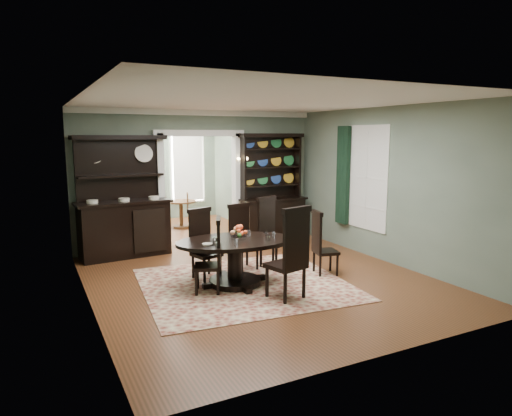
{
  "coord_description": "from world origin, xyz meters",
  "views": [
    {
      "loc": [
        -3.45,
        -6.65,
        2.45
      ],
      "look_at": [
        0.2,
        0.6,
        1.16
      ],
      "focal_mm": 32.0,
      "sensor_mm": 36.0,
      "label": 1
    }
  ],
  "objects_px": {
    "dining_table": "(235,254)",
    "parlor_table": "(181,210)",
    "sideboard": "(124,215)",
    "welsh_dresser": "(272,201)"
  },
  "relations": [
    {
      "from": "dining_table",
      "to": "parlor_table",
      "type": "height_order",
      "value": "dining_table"
    },
    {
      "from": "welsh_dresser",
      "to": "parlor_table",
      "type": "xyz_separation_m",
      "value": [
        -1.53,
        2.25,
        -0.43
      ]
    },
    {
      "from": "dining_table",
      "to": "sideboard",
      "type": "height_order",
      "value": "sideboard"
    },
    {
      "from": "sideboard",
      "to": "parlor_table",
      "type": "xyz_separation_m",
      "value": [
        1.91,
        2.26,
        -0.38
      ]
    },
    {
      "from": "dining_table",
      "to": "sideboard",
      "type": "xyz_separation_m",
      "value": [
        -1.26,
        2.7,
        0.33
      ]
    },
    {
      "from": "sideboard",
      "to": "welsh_dresser",
      "type": "bearing_deg",
      "value": -4.79
    },
    {
      "from": "welsh_dresser",
      "to": "parlor_table",
      "type": "bearing_deg",
      "value": 122.84
    },
    {
      "from": "sideboard",
      "to": "welsh_dresser",
      "type": "relative_size",
      "value": 0.98
    },
    {
      "from": "dining_table",
      "to": "welsh_dresser",
      "type": "xyz_separation_m",
      "value": [
        2.18,
        2.71,
        0.37
      ]
    },
    {
      "from": "sideboard",
      "to": "parlor_table",
      "type": "bearing_deg",
      "value": 44.75
    }
  ]
}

